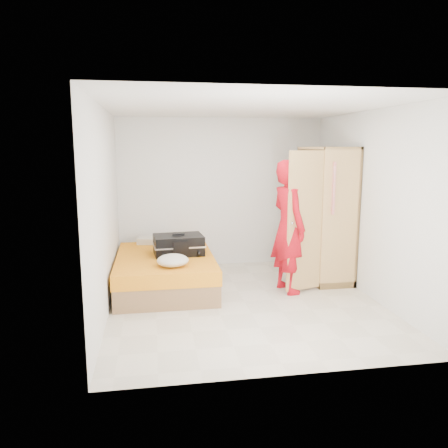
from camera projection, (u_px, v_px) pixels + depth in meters
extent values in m
plane|color=beige|center=(244.00, 301.00, 6.00)|extent=(4.00, 4.00, 0.00)
plane|color=white|center=(246.00, 107.00, 5.55)|extent=(4.00, 4.00, 0.00)
cube|color=white|center=(221.00, 193.00, 7.72)|extent=(3.60, 0.02, 2.60)
cube|color=white|center=(292.00, 239.00, 3.83)|extent=(3.60, 0.02, 2.60)
cube|color=white|center=(105.00, 211.00, 5.49)|extent=(0.02, 4.00, 2.60)
cube|color=white|center=(372.00, 205.00, 6.06)|extent=(0.02, 4.00, 2.60)
cube|color=#8B603F|center=(165.00, 278.00, 6.58)|extent=(1.40, 2.00, 0.30)
cube|color=#F9AF1A|center=(165.00, 262.00, 6.54)|extent=(1.42, 2.02, 0.20)
cube|color=tan|center=(341.00, 213.00, 6.98)|extent=(0.04, 1.20, 2.10)
cube|color=tan|center=(341.00, 220.00, 6.37)|extent=(0.58, 0.04, 2.10)
cube|color=tan|center=(312.00, 209.00, 7.50)|extent=(0.58, 0.04, 2.10)
cube|color=tan|center=(328.00, 148.00, 6.75)|extent=(0.58, 1.20, 0.04)
cube|color=tan|center=(323.00, 274.00, 7.11)|extent=(0.58, 1.20, 0.10)
cube|color=tan|center=(303.00, 211.00, 7.18)|extent=(0.04, 0.59, 2.00)
cube|color=tan|center=(305.00, 222.00, 6.21)|extent=(0.57, 0.22, 2.00)
cylinder|color=#B2B2B7|center=(328.00, 159.00, 6.78)|extent=(0.02, 1.10, 0.02)
imported|color=red|center=(288.00, 227.00, 6.30)|extent=(0.59, 0.78, 1.92)
cube|color=black|center=(178.00, 245.00, 6.58)|extent=(0.76, 0.57, 0.29)
cube|color=black|center=(178.00, 234.00, 6.56)|extent=(0.19, 0.07, 0.03)
ellipsoid|color=beige|center=(173.00, 260.00, 5.91)|extent=(0.43, 0.43, 0.16)
cube|color=beige|center=(155.00, 241.00, 7.31)|extent=(0.60, 0.39, 0.10)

